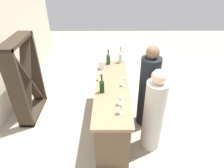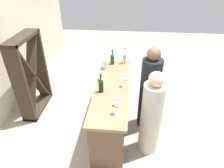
{
  "view_description": "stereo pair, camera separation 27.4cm",
  "coord_description": "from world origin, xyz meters",
  "px_view_note": "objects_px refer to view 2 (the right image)",
  "views": [
    {
      "loc": [
        -2.82,
        0.02,
        2.75
      ],
      "look_at": [
        0.0,
        0.0,
        0.95
      ],
      "focal_mm": 31.42,
      "sensor_mm": 36.0,
      "label": 1
    },
    {
      "loc": [
        -2.81,
        -0.26,
        2.75
      ],
      "look_at": [
        0.0,
        0.0,
        0.95
      ],
      "focal_mm": 31.42,
      "sensor_mm": 36.0,
      "label": 2
    }
  ],
  "objects_px": {
    "water_pitcher": "(105,64)",
    "wine_bottle_second_left_olive_green": "(112,59)",
    "wine_glass_near_left": "(124,80)",
    "wine_glass_far_left": "(101,74)",
    "wine_glass_near_right": "(117,100)",
    "wine_bottle_center_clear_pale": "(124,57)",
    "wine_rack": "(31,75)",
    "wine_glass_near_center": "(116,107)",
    "person_center_guest": "(151,117)",
    "person_left_guest": "(149,92)",
    "wine_bottle_leftmost_dark_green": "(101,85)"
  },
  "relations": [
    {
      "from": "wine_glass_near_left",
      "to": "wine_glass_far_left",
      "type": "bearing_deg",
      "value": 66.21
    },
    {
      "from": "wine_bottle_center_clear_pale",
      "to": "person_left_guest",
      "type": "xyz_separation_m",
      "value": [
        -0.81,
        -0.48,
        -0.29
      ]
    },
    {
      "from": "wine_bottle_leftmost_dark_green",
      "to": "wine_bottle_center_clear_pale",
      "type": "xyz_separation_m",
      "value": [
        1.09,
        -0.34,
        0.0
      ]
    },
    {
      "from": "wine_bottle_second_left_olive_green",
      "to": "wine_glass_near_right",
      "type": "distance_m",
      "value": 1.37
    },
    {
      "from": "wine_glass_near_left",
      "to": "water_pitcher",
      "type": "bearing_deg",
      "value": 32.71
    },
    {
      "from": "wine_bottle_second_left_olive_green",
      "to": "wine_glass_near_right",
      "type": "height_order",
      "value": "wine_bottle_second_left_olive_green"
    },
    {
      "from": "wine_bottle_second_left_olive_green",
      "to": "wine_glass_near_left",
      "type": "xyz_separation_m",
      "value": [
        -0.83,
        -0.28,
        -0.01
      ]
    },
    {
      "from": "wine_bottle_leftmost_dark_green",
      "to": "wine_bottle_center_clear_pale",
      "type": "relative_size",
      "value": 0.98
    },
    {
      "from": "wine_glass_near_center",
      "to": "person_center_guest",
      "type": "bearing_deg",
      "value": -68.45
    },
    {
      "from": "person_center_guest",
      "to": "wine_rack",
      "type": "bearing_deg",
      "value": -5.75
    },
    {
      "from": "wine_glass_near_left",
      "to": "person_center_guest",
      "type": "relative_size",
      "value": 0.11
    },
    {
      "from": "wine_glass_far_left",
      "to": "water_pitcher",
      "type": "distance_m",
      "value": 0.44
    },
    {
      "from": "wine_glass_near_right",
      "to": "water_pitcher",
      "type": "xyz_separation_m",
      "value": [
        1.15,
        0.32,
        -0.01
      ]
    },
    {
      "from": "wine_glass_near_center",
      "to": "wine_bottle_center_clear_pale",
      "type": "bearing_deg",
      "value": -1.83
    },
    {
      "from": "wine_glass_far_left",
      "to": "water_pitcher",
      "type": "height_order",
      "value": "water_pitcher"
    },
    {
      "from": "wine_rack",
      "to": "wine_bottle_second_left_olive_green",
      "type": "distance_m",
      "value": 1.66
    },
    {
      "from": "wine_glass_near_center",
      "to": "wine_rack",
      "type": "bearing_deg",
      "value": 58.42
    },
    {
      "from": "wine_bottle_center_clear_pale",
      "to": "wine_glass_far_left",
      "type": "distance_m",
      "value": 0.81
    },
    {
      "from": "wine_glass_far_left",
      "to": "person_center_guest",
      "type": "distance_m",
      "value": 1.16
    },
    {
      "from": "wine_bottle_center_clear_pale",
      "to": "wine_glass_near_right",
      "type": "distance_m",
      "value": 1.42
    },
    {
      "from": "wine_glass_far_left",
      "to": "person_center_guest",
      "type": "bearing_deg",
      "value": -128.89
    },
    {
      "from": "wine_glass_near_center",
      "to": "wine_glass_far_left",
      "type": "distance_m",
      "value": 0.97
    },
    {
      "from": "wine_glass_far_left",
      "to": "person_center_guest",
      "type": "relative_size",
      "value": 0.1
    },
    {
      "from": "water_pitcher",
      "to": "wine_bottle_second_left_olive_green",
      "type": "bearing_deg",
      "value": -30.01
    },
    {
      "from": "wine_bottle_center_clear_pale",
      "to": "wine_glass_far_left",
      "type": "relative_size",
      "value": 2.29
    },
    {
      "from": "person_left_guest",
      "to": "wine_glass_near_center",
      "type": "bearing_deg",
      "value": 35.95
    },
    {
      "from": "wine_glass_near_left",
      "to": "water_pitcher",
      "type": "xyz_separation_m",
      "value": [
        0.62,
        0.4,
        -0.03
      ]
    },
    {
      "from": "wine_bottle_leftmost_dark_green",
      "to": "person_left_guest",
      "type": "height_order",
      "value": "person_left_guest"
    },
    {
      "from": "wine_bottle_second_left_olive_green",
      "to": "wine_bottle_center_clear_pale",
      "type": "xyz_separation_m",
      "value": [
        0.06,
        -0.25,
        0.01
      ]
    },
    {
      "from": "wine_glass_near_left",
      "to": "person_left_guest",
      "type": "bearing_deg",
      "value": -79.88
    },
    {
      "from": "wine_bottle_center_clear_pale",
      "to": "person_left_guest",
      "type": "bearing_deg",
      "value": -149.26
    },
    {
      "from": "wine_glass_near_center",
      "to": "wine_bottle_leftmost_dark_green",
      "type": "bearing_deg",
      "value": 28.99
    },
    {
      "from": "wine_bottle_leftmost_dark_green",
      "to": "wine_glass_near_left",
      "type": "distance_m",
      "value": 0.42
    },
    {
      "from": "wine_bottle_center_clear_pale",
      "to": "person_left_guest",
      "type": "distance_m",
      "value": 0.99
    },
    {
      "from": "wine_glass_near_right",
      "to": "wine_rack",
      "type": "bearing_deg",
      "value": 63.2
    },
    {
      "from": "wine_bottle_leftmost_dark_green",
      "to": "person_center_guest",
      "type": "distance_m",
      "value": 0.94
    },
    {
      "from": "wine_bottle_center_clear_pale",
      "to": "water_pitcher",
      "type": "bearing_deg",
      "value": 126.48
    },
    {
      "from": "wine_glass_near_left",
      "to": "wine_glass_far_left",
      "type": "distance_m",
      "value": 0.46
    },
    {
      "from": "wine_bottle_center_clear_pale",
      "to": "wine_glass_near_left",
      "type": "bearing_deg",
      "value": -178.01
    },
    {
      "from": "wine_rack",
      "to": "wine_glass_far_left",
      "type": "xyz_separation_m",
      "value": [
        -0.18,
        -1.44,
        0.2
      ]
    },
    {
      "from": "wine_glass_far_left",
      "to": "wine_glass_near_left",
      "type": "bearing_deg",
      "value": -113.79
    },
    {
      "from": "wine_rack",
      "to": "wine_glass_far_left",
      "type": "distance_m",
      "value": 1.46
    },
    {
      "from": "wine_bottle_leftmost_dark_green",
      "to": "person_left_guest",
      "type": "xyz_separation_m",
      "value": [
        0.28,
        -0.82,
        -0.29
      ]
    },
    {
      "from": "wine_glass_far_left",
      "to": "wine_bottle_second_left_olive_green",
      "type": "bearing_deg",
      "value": -12.57
    },
    {
      "from": "wine_glass_near_left",
      "to": "person_left_guest",
      "type": "height_order",
      "value": "person_left_guest"
    },
    {
      "from": "wine_glass_near_right",
      "to": "person_left_guest",
      "type": "distance_m",
      "value": 0.85
    },
    {
      "from": "wine_bottle_leftmost_dark_green",
      "to": "wine_glass_near_center",
      "type": "xyz_separation_m",
      "value": [
        -0.52,
        -0.29,
        -0.0
      ]
    },
    {
      "from": "wine_glass_far_left",
      "to": "person_left_guest",
      "type": "relative_size",
      "value": 0.09
    },
    {
      "from": "wine_bottle_leftmost_dark_green",
      "to": "wine_bottle_second_left_olive_green",
      "type": "relative_size",
      "value": 1.05
    },
    {
      "from": "wine_bottle_leftmost_dark_green",
      "to": "person_center_guest",
      "type": "xyz_separation_m",
      "value": [
        -0.31,
        -0.82,
        -0.34
      ]
    }
  ]
}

